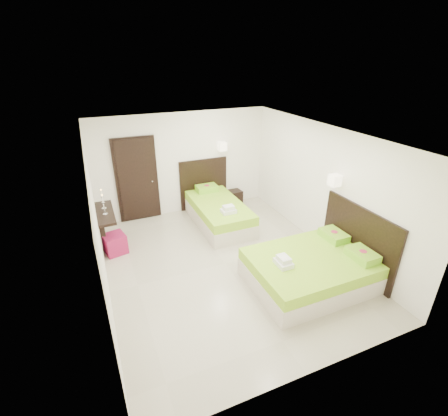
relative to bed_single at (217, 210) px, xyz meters
name	(u,v)px	position (x,y,z in m)	size (l,w,h in m)	color
floor	(225,263)	(-0.54, -1.74, -0.33)	(5.50, 5.50, 0.00)	#BEB59D
bed_single	(217,210)	(0.00, 0.00, 0.00)	(1.31, 2.19, 1.81)	beige
bed_double	(313,267)	(0.72, -2.90, -0.01)	(2.15, 1.83, 1.77)	beige
nightstand	(233,197)	(0.82, 0.87, -0.13)	(0.44, 0.39, 0.39)	black
ottoman	(115,244)	(-2.52, -0.43, -0.11)	(0.42, 0.42, 0.42)	maroon
door	(137,180)	(-1.74, 0.96, 0.72)	(1.02, 0.15, 2.14)	black
console_shelf	(105,213)	(-2.62, -0.14, 0.49)	(0.35, 1.20, 0.78)	black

